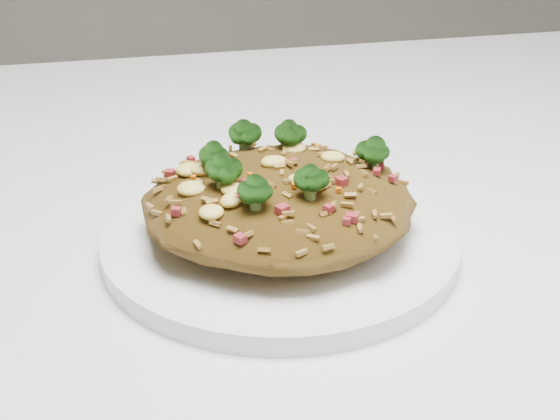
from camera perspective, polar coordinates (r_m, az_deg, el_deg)
The scene contains 4 objects.
dining_table at distance 0.64m, azimuth 1.52°, elevation -6.15°, with size 1.20×0.80×0.75m.
plate at distance 0.53m, azimuth 0.00°, elevation -2.13°, with size 0.24×0.24×0.01m, color white.
fried_rice at distance 0.51m, azimuth -0.02°, elevation 1.35°, with size 0.18×0.17×0.06m.
fork at distance 0.59m, azimuth 3.30°, elevation 2.18°, with size 0.11×0.14×0.00m.
Camera 1 is at (-0.13, -0.52, 1.02)m, focal length 50.00 mm.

